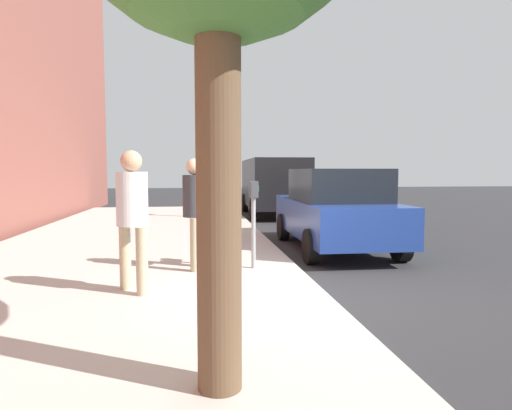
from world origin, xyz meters
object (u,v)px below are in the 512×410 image
object	(u,v)px
parked_sedan_near	(335,209)
parked_van_far	(273,183)
parking_meter	(254,206)
traffic_signal	(232,145)
pedestrian_at_meter	(195,204)
pedestrian_bystander	(132,208)

from	to	relation	value
parked_sedan_near	parked_van_far	xyz separation A→B (m)	(7.56, -0.00, 0.36)
parking_meter	traffic_signal	world-z (taller)	traffic_signal
parking_meter	parked_van_far	bearing A→B (deg)	-12.15
pedestrian_at_meter	parked_van_far	distance (m)	10.12
pedestrian_bystander	pedestrian_at_meter	bearing A→B (deg)	18.32
parking_meter	parked_sedan_near	distance (m)	3.05
pedestrian_bystander	traffic_signal	distance (m)	9.07
parking_meter	pedestrian_bystander	bearing A→B (deg)	124.08
parking_meter	parked_sedan_near	xyz separation A→B (m)	(2.19, -2.10, -0.27)
pedestrian_at_meter	parking_meter	bearing A→B (deg)	-3.22
pedestrian_at_meter	parked_sedan_near	bearing A→B (deg)	37.00
parked_sedan_near	traffic_signal	size ratio (longest dim) A/B	1.23
parked_van_far	traffic_signal	distance (m)	3.11
pedestrian_bystander	parked_sedan_near	distance (m)	5.11
pedestrian_at_meter	pedestrian_bystander	world-z (taller)	pedestrian_bystander
pedestrian_at_meter	parked_sedan_near	world-z (taller)	pedestrian_at_meter
pedestrian_bystander	traffic_signal	world-z (taller)	traffic_signal
pedestrian_at_meter	traffic_signal	xyz separation A→B (m)	(7.47, -1.26, 1.38)
parking_meter	parked_sedan_near	world-z (taller)	parked_sedan_near
pedestrian_at_meter	parked_sedan_near	size ratio (longest dim) A/B	0.40
parked_sedan_near	parked_van_far	world-z (taller)	parked_van_far
pedestrian_at_meter	traffic_signal	bearing A→B (deg)	82.68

